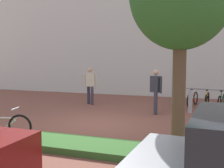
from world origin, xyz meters
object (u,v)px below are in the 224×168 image
object	(u,v)px
bollard_steel	(190,101)
bike_at_sign	(2,125)
person_suited_dark	(156,89)
person_shirt_blue	(90,83)
bike_rack_cluster	(214,100)

from	to	relation	value
bollard_steel	bike_at_sign	bearing A→B (deg)	-130.76
person_suited_dark	bollard_steel	bearing A→B (deg)	28.49
person_shirt_blue	bike_rack_cluster	bearing A→B (deg)	10.20
bike_at_sign	bollard_steel	world-z (taller)	bollard_steel
bike_rack_cluster	person_suited_dark	size ratio (longest dim) A/B	2.17
person_shirt_blue	bike_at_sign	bearing A→B (deg)	-90.33
bike_rack_cluster	bollard_steel	distance (m)	1.75
bike_at_sign	bike_rack_cluster	size ratio (longest dim) A/B	0.44
bike_rack_cluster	person_suited_dark	xyz separation A→B (m)	(-2.17, -2.17, 0.64)
bike_at_sign	person_suited_dark	xyz separation A→B (m)	(3.31, 4.61, 0.63)
bike_rack_cluster	person_shirt_blue	size ratio (longest dim) A/B	2.17
bike_at_sign	person_suited_dark	bearing A→B (deg)	54.34
bike_at_sign	bollard_steel	distance (m)	6.99
bike_rack_cluster	person_shirt_blue	bearing A→B (deg)	-169.80
bike_rack_cluster	person_suited_dark	distance (m)	3.14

